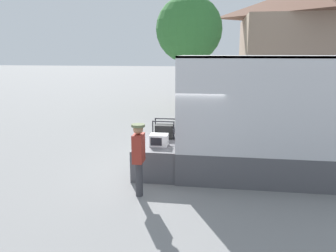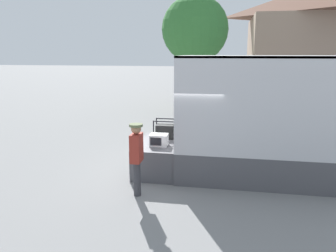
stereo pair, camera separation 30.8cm
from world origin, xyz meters
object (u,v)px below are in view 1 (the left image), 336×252
box_truck (315,145)px  worker_person (139,152)px  microwave (159,140)px  portable_generator (165,131)px  street_tree (189,30)px

box_truck → worker_person: (-4.62, -1.88, 0.17)m
microwave → box_truck: bearing=4.8°
portable_generator → worker_person: size_ratio=0.38×
worker_person → street_tree: size_ratio=0.27×
portable_generator → street_tree: size_ratio=0.10×
portable_generator → street_tree: street_tree is taller
microwave → street_tree: size_ratio=0.08×
box_truck → microwave: size_ratio=13.17×
microwave → portable_generator: (0.04, 0.91, 0.05)m
portable_generator → street_tree: 10.02m
box_truck → microwave: box_truck is taller
box_truck → worker_person: size_ratio=3.62×
microwave → street_tree: street_tree is taller
portable_generator → worker_person: 2.44m
portable_generator → street_tree: (-0.05, 9.32, 3.68)m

